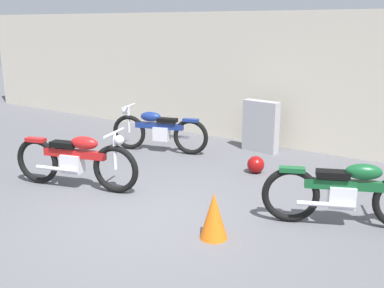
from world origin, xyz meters
The scene contains 8 objects.
ground_plane centered at (0.00, 0.00, 0.00)m, with size 40.00×40.00×0.00m, color #56565B.
building_wall centered at (0.00, 4.28, 1.31)m, with size 18.00×0.30×2.61m, color beige.
stone_marker centered at (-0.16, 3.61, 0.49)m, with size 0.70×0.20×0.98m, color #9E9EA3.
helmet centered at (0.35, 2.40, 0.14)m, with size 0.28×0.28×0.28m, color maroon.
traffic_cone centered at (0.98, 0.03, 0.28)m, with size 0.32×0.32×0.55m, color orange.
motorcycle_blue centered at (-1.76, 2.51, 0.42)m, with size 1.87×0.76×0.86m.
motorcycle_green centered at (2.13, 1.20, 0.43)m, with size 1.86×0.97×0.90m.
motorcycle_red centered at (-1.55, 0.28, 0.44)m, with size 1.97×0.78×0.91m.
Camera 1 is at (3.38, -3.98, 2.38)m, focal length 41.89 mm.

